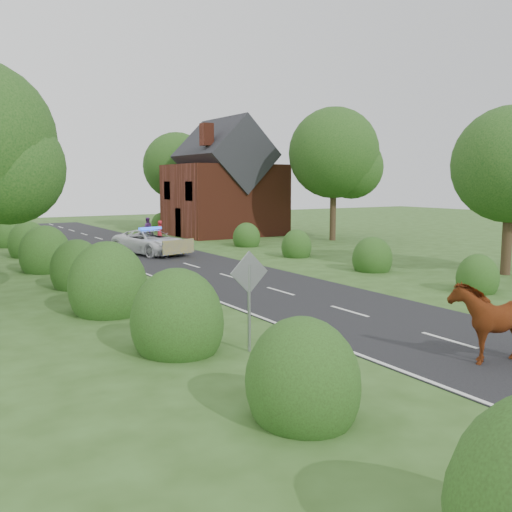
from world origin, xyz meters
TOP-DOWN VIEW (x-y plane):
  - ground at (0.00, 0.00)m, footprint 120.00×120.00m
  - road at (0.00, 15.00)m, footprint 6.00×70.00m
  - road_markings at (-1.60, 12.93)m, footprint 4.96×70.00m
  - hedgerow_left at (-6.51, 11.69)m, footprint 2.75×50.41m
  - hedgerow_right at (6.60, 11.21)m, footprint 2.10×45.78m
  - tree_right_b at (14.29, 21.84)m, footprint 6.56×6.40m
  - tree_right_c at (9.27, 37.85)m, footprint 6.15×6.00m
  - road_sign at (-5.00, 2.00)m, footprint 1.06×0.08m
  - house at (9.49, 30.00)m, footprint 8.00×7.40m
  - cow at (-0.41, -1.61)m, footprint 2.49×1.83m
  - police_van at (-0.06, 21.35)m, footprint 3.56×5.60m
  - pedestrian_red at (2.33, 25.91)m, footprint 0.70×0.67m
  - pedestrian_purple at (2.94, 29.73)m, footprint 0.93×0.83m

SIDE VIEW (x-z plane):
  - ground at x=0.00m, z-range 0.00..0.00m
  - road at x=0.00m, z-range 0.00..0.02m
  - road_markings at x=-1.60m, z-range 0.02..0.03m
  - hedgerow_right at x=6.60m, z-range -0.50..1.60m
  - police_van at x=-0.06m, z-range -0.07..1.51m
  - hedgerow_left at x=-6.51m, z-range -0.75..2.25m
  - cow at x=-0.41m, z-range 0.00..1.58m
  - pedestrian_purple at x=2.94m, z-range 0.00..1.59m
  - pedestrian_red at x=2.33m, z-range 0.00..1.61m
  - road_sign at x=-5.00m, z-range 0.39..2.92m
  - house at x=9.49m, z-range -0.80..8.37m
  - tree_right_c at x=9.27m, z-range 1.05..9.63m
  - tree_right_b at x=14.29m, z-range 1.24..10.64m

